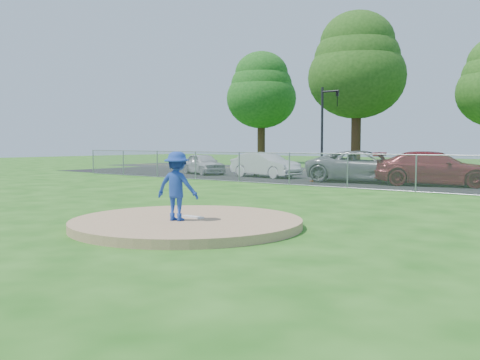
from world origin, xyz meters
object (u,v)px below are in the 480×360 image
object	(u,v)px
parked_car_white	(265,165)
traffic_signal_left	(325,122)
parked_car_gray	(365,166)
tree_left	(357,65)
traffic_cone	(315,175)
tree_far_left	(261,90)
parked_car_darkred	(436,169)
pitcher	(177,186)
parked_car_silver	(203,164)

from	to	relation	value
parked_car_white	traffic_signal_left	bearing A→B (deg)	2.59
parked_car_gray	tree_left	bearing A→B (deg)	16.56
tree_left	traffic_cone	distance (m)	18.99
traffic_signal_left	tree_far_left	bearing A→B (deg)	140.27
traffic_cone	parked_car_darkred	bearing A→B (deg)	9.96
tree_left	pitcher	distance (m)	33.99
tree_far_left	parked_car_gray	xyz separation A→B (m)	(19.04, -17.29, -6.26)
traffic_cone	parked_car_silver	xyz separation A→B (m)	(-8.72, 1.11, 0.34)
parked_car_silver	parked_car_gray	world-z (taller)	parked_car_gray
parked_car_white	parked_car_gray	bearing A→B (deg)	-85.03
traffic_signal_left	pitcher	world-z (taller)	traffic_signal_left
tree_left	traffic_signal_left	size ratio (longest dim) A/B	2.24
traffic_cone	parked_car_darkred	distance (m)	5.88
traffic_cone	parked_car_darkred	size ratio (longest dim) A/B	0.12
pitcher	parked_car_white	size ratio (longest dim) A/B	0.37
tree_far_left	parked_car_darkred	bearing A→B (deg)	-37.45
traffic_signal_left	traffic_cone	distance (m)	8.63
tree_left	parked_car_darkred	size ratio (longest dim) A/B	2.31
tree_far_left	traffic_signal_left	world-z (taller)	tree_far_left
traffic_signal_left	traffic_cone	size ratio (longest dim) A/B	8.88
traffic_signal_left	parked_car_silver	distance (m)	8.50
parked_car_white	tree_far_left	bearing A→B (deg)	42.92
traffic_signal_left	parked_car_white	distance (m)	6.73
parked_car_darkred	parked_car_white	bearing A→B (deg)	75.37
traffic_cone	parked_car_silver	distance (m)	8.80
parked_car_darkred	tree_left	bearing A→B (deg)	22.93
tree_left	pitcher	size ratio (longest dim) A/B	7.94
traffic_signal_left	parked_car_white	xyz separation A→B (m)	(-0.38, -6.17, -2.65)
traffic_signal_left	traffic_cone	bearing A→B (deg)	-64.16
traffic_cone	parked_car_gray	distance (m)	2.52
traffic_signal_left	parked_car_white	world-z (taller)	traffic_signal_left
tree_left	traffic_signal_left	world-z (taller)	tree_left
pitcher	traffic_cone	size ratio (longest dim) A/B	2.50
pitcher	tree_left	bearing A→B (deg)	-87.08
tree_far_left	parked_car_silver	world-z (taller)	tree_far_left
traffic_cone	parked_car_gray	bearing A→B (deg)	23.15
pitcher	parked_car_gray	xyz separation A→B (m)	(-2.98, 16.04, -0.19)
tree_far_left	parked_car_silver	size ratio (longest dim) A/B	2.80
parked_car_white	traffic_cone	bearing A→B (deg)	-99.61
traffic_signal_left	parked_car_darkred	world-z (taller)	traffic_signal_left
pitcher	parked_car_darkred	distance (m)	16.08
tree_far_left	tree_left	size ratio (longest dim) A/B	0.86
traffic_signal_left	parked_car_gray	xyz separation A→B (m)	(5.80, -6.29, -2.56)
parked_car_darkred	pitcher	bearing A→B (deg)	164.05
parked_car_silver	pitcher	bearing A→B (deg)	-117.57
tree_far_left	pitcher	distance (m)	40.40
parked_car_silver	parked_car_white	size ratio (longest dim) A/B	0.90
parked_car_silver	tree_left	bearing A→B (deg)	10.52
pitcher	traffic_cone	bearing A→B (deg)	-87.20
tree_far_left	parked_car_silver	bearing A→B (deg)	-64.90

